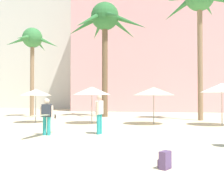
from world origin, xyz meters
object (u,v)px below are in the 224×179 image
beach_towel (215,172)px  person_far_left (46,115)px  cafe_umbrella_1 (222,88)px  person_mid_left (99,112)px  palm_tree_center (32,43)px  cafe_umbrella_0 (36,92)px  backpack (165,160)px  palm_tree_far_left (200,3)px  cafe_umbrella_3 (92,91)px  cafe_umbrella_2 (154,91)px  palm_tree_left (105,23)px

beach_towel → person_far_left: (-6.10, 4.96, 0.88)m
beach_towel → person_far_left: size_ratio=0.69×
cafe_umbrella_1 → person_mid_left: cafe_umbrella_1 is taller
palm_tree_center → cafe_umbrella_0: 6.78m
backpack → cafe_umbrella_1: bearing=-77.8°
palm_tree_far_left → person_mid_left: size_ratio=5.61×
cafe_umbrella_1 → backpack: cafe_umbrella_1 is taller
palm_tree_center → cafe_umbrella_3: palm_tree_center is taller
cafe_umbrella_0 → backpack: (8.04, -10.35, -1.77)m
palm_tree_far_left → palm_tree_center: size_ratio=1.34×
cafe_umbrella_2 → person_mid_left: cafe_umbrella_2 is taller
cafe_umbrella_3 → person_far_left: size_ratio=0.90×
palm_tree_far_left → person_far_left: bearing=-130.1°
palm_tree_far_left → backpack: size_ratio=23.72×
palm_tree_center → cafe_umbrella_0: bearing=-61.8°
palm_tree_center → person_mid_left: size_ratio=4.18×
person_far_left → cafe_umbrella_2: bearing=143.5°
cafe_umbrella_1 → beach_towel: 11.14m
cafe_umbrella_0 → backpack: cafe_umbrella_0 is taller
backpack → person_far_left: 6.99m
palm_tree_far_left → palm_tree_center: 13.53m
cafe_umbrella_2 → backpack: (0.48, -10.58, -1.82)m
cafe_umbrella_1 → person_far_left: size_ratio=0.94×
cafe_umbrella_1 → cafe_umbrella_2: cafe_umbrella_1 is taller
cafe_umbrella_1 → person_mid_left: 8.01m
person_mid_left → cafe_umbrella_2: bearing=-102.2°
cafe_umbrella_1 → cafe_umbrella_0: bearing=-179.1°
palm_tree_far_left → cafe_umbrella_1: size_ratio=4.02×
palm_tree_center → cafe_umbrella_1: palm_tree_center is taller
palm_tree_left → palm_tree_center: bearing=-167.2°
backpack → cafe_umbrella_3: bearing=-37.1°
palm_tree_left → cafe_umbrella_0: bearing=-119.3°
beach_towel → backpack: 1.12m
palm_tree_far_left → cafe_umbrella_0: size_ratio=4.57×
cafe_umbrella_3 → person_mid_left: bearing=-72.3°
palm_tree_center → backpack: (10.55, -15.04, -5.96)m
palm_tree_left → cafe_umbrella_1: (8.12, -5.86, -5.71)m
palm_tree_far_left → cafe_umbrella_2: palm_tree_far_left is taller
palm_tree_center → backpack: bearing=-55.0°
cafe_umbrella_2 → cafe_umbrella_1: bearing=-0.7°
person_far_left → palm_tree_center: bearing=-149.8°
beach_towel → person_far_left: person_far_left is taller
person_far_left → palm_tree_left: bearing=179.9°
cafe_umbrella_1 → palm_tree_left: bearing=144.2°
palm_tree_center → beach_towel: (11.65, -15.18, -6.16)m
cafe_umbrella_1 → cafe_umbrella_3: (-7.78, -0.11, -0.15)m
palm_tree_center → cafe_umbrella_1: size_ratio=2.99×
palm_tree_far_left → backpack: 16.51m
palm_tree_left → beach_towel: bearing=-70.8°
person_mid_left → beach_towel: bearing=137.2°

